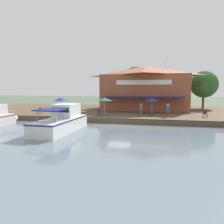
% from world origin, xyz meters
% --- Properties ---
extents(ground_plane, '(220.00, 220.00, 0.00)m').
position_xyz_m(ground_plane, '(0.00, 0.00, 0.00)').
color(ground_plane, '#4C5B47').
extents(quay_deck, '(22.00, 56.00, 0.60)m').
position_xyz_m(quay_deck, '(-11.00, 0.00, 0.30)').
color(quay_deck, brown).
rests_on(quay_deck, ground).
extents(quay_edge_fender, '(0.20, 50.40, 0.10)m').
position_xyz_m(quay_edge_fender, '(-0.10, 0.00, 0.65)').
color(quay_edge_fender, '#2D2D33').
rests_on(quay_edge_fender, quay_deck).
extents(waterfront_restaurant, '(11.91, 14.49, 8.04)m').
position_xyz_m(waterfront_restaurant, '(-13.64, 2.20, 4.38)').
color(waterfront_restaurant, brown).
rests_on(waterfront_restaurant, quay_deck).
extents(patio_umbrella_near_quay_edge, '(1.80, 1.80, 2.41)m').
position_xyz_m(patio_umbrella_near_quay_edge, '(-1.43, -7.80, 2.75)').
color(patio_umbrella_near_quay_edge, '#B7B7B7').
rests_on(patio_umbrella_near_quay_edge, quay_deck).
extents(patio_umbrella_far_corner, '(2.02, 2.02, 2.34)m').
position_xyz_m(patio_umbrella_far_corner, '(-3.18, -2.49, 2.70)').
color(patio_umbrella_far_corner, '#B7B7B7').
rests_on(patio_umbrella_far_corner, quay_deck).
extents(patio_umbrella_mid_patio_right, '(1.95, 1.95, 2.29)m').
position_xyz_m(patio_umbrella_mid_patio_right, '(-5.46, 3.57, 2.62)').
color(patio_umbrella_mid_patio_right, '#B7B7B7').
rests_on(patio_umbrella_mid_patio_right, quay_deck).
extents(cafe_chair_far_corner_seat, '(0.55, 0.55, 0.85)m').
position_xyz_m(cafe_chair_far_corner_seat, '(-2.78, -11.59, 1.08)').
color(cafe_chair_far_corner_seat, '#2D2D33').
rests_on(cafe_chair_far_corner_seat, quay_deck).
extents(cafe_chair_back_row_seat, '(0.48, 0.48, 0.85)m').
position_xyz_m(cafe_chair_back_row_seat, '(-3.82, 9.95, 1.08)').
color(cafe_chair_back_row_seat, '#2D2D33').
rests_on(cafe_chair_back_row_seat, quay_deck).
extents(cafe_chair_mid_patio, '(0.47, 0.47, 0.85)m').
position_xyz_m(cafe_chair_mid_patio, '(-1.97, -2.91, 1.08)').
color(cafe_chair_mid_patio, '#2D2D33').
rests_on(cafe_chair_mid_patio, quay_deck).
extents(person_at_quay_edge, '(0.45, 0.45, 1.59)m').
position_xyz_m(person_at_quay_edge, '(-3.42, 2.24, 1.58)').
color(person_at_quay_edge, '#4C4C56').
rests_on(person_at_quay_edge, quay_deck).
extents(person_mid_patio, '(0.46, 0.46, 1.62)m').
position_xyz_m(person_mid_patio, '(-3.19, 5.51, 1.61)').
color(person_mid_patio, '#B23338').
rests_on(person_mid_patio, quay_deck).
extents(motorboat_distant_upstream, '(8.33, 2.78, 2.46)m').
position_xyz_m(motorboat_distant_upstream, '(4.29, -4.61, 0.93)').
color(motorboat_distant_upstream, white).
rests_on(motorboat_distant_upstream, river_water).
extents(tree_downstream_bank, '(5.08, 4.84, 7.83)m').
position_xyz_m(tree_downstream_bank, '(-17.02, 0.12, 5.88)').
color(tree_downstream_bank, brown).
rests_on(tree_downstream_bank, quay_deck).
extents(tree_upstream_bank, '(5.10, 4.86, 6.79)m').
position_xyz_m(tree_upstream_bank, '(-16.81, 12.48, 4.83)').
color(tree_upstream_bank, brown).
rests_on(tree_upstream_bank, quay_deck).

